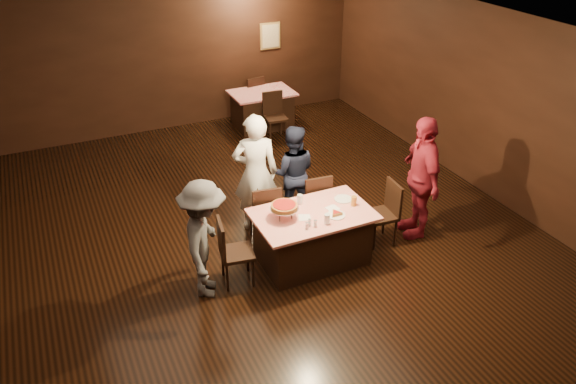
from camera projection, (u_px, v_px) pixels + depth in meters
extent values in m
plane|color=black|center=(268.00, 249.00, 8.13)|extent=(10.00, 10.00, 0.00)
cube|color=silver|center=(263.00, 42.00, 6.65)|extent=(8.00, 10.00, 0.04)
cube|color=black|center=(170.00, 57.00, 11.33)|extent=(8.00, 0.04, 3.00)
cube|color=black|center=(499.00, 109.00, 8.85)|extent=(0.04, 10.00, 3.00)
cube|color=tan|center=(270.00, 36.00, 12.01)|extent=(0.46, 0.03, 0.56)
cube|color=beige|center=(271.00, 36.00, 11.99)|extent=(0.38, 0.01, 0.48)
cube|color=red|center=(312.00, 237.00, 7.71)|extent=(1.60, 1.00, 0.77)
cube|color=#B60C1E|center=(262.00, 109.00, 11.86)|extent=(1.30, 0.90, 0.77)
cube|color=black|center=(264.00, 212.00, 8.11)|extent=(0.48, 0.48, 0.95)
cube|color=black|center=(314.00, 200.00, 8.40)|extent=(0.46, 0.46, 0.95)
cube|color=black|center=(237.00, 252.00, 7.26)|extent=(0.48, 0.48, 0.95)
cube|color=black|center=(381.00, 214.00, 8.06)|extent=(0.45, 0.45, 0.95)
cube|color=black|center=(276.00, 117.00, 11.26)|extent=(0.45, 0.45, 0.95)
cube|color=black|center=(252.00, 96.00, 12.29)|extent=(0.49, 0.49, 0.95)
imported|color=white|center=(256.00, 173.00, 8.20)|extent=(0.77, 0.62, 1.84)
imported|color=#161B31|center=(292.00, 172.00, 8.57)|extent=(0.91, 0.83, 1.52)
imported|color=#4C4C50|center=(204.00, 240.00, 6.92)|extent=(0.96, 1.19, 1.60)
imported|color=maroon|center=(421.00, 177.00, 8.07)|extent=(0.73, 1.17, 1.86)
cylinder|color=black|center=(281.00, 210.00, 7.45)|extent=(0.01, 0.01, 0.15)
cylinder|color=black|center=(280.00, 217.00, 7.30)|extent=(0.01, 0.01, 0.15)
cylinder|color=black|center=(292.00, 214.00, 7.36)|extent=(0.01, 0.01, 0.15)
cylinder|color=silver|center=(284.00, 208.00, 7.33)|extent=(0.38, 0.38, 0.01)
cylinder|color=#B27233|center=(284.00, 206.00, 7.32)|extent=(0.35, 0.35, 0.05)
cylinder|color=#A5140C|center=(284.00, 204.00, 7.30)|extent=(0.30, 0.30, 0.01)
cylinder|color=white|center=(336.00, 215.00, 7.46)|extent=(0.25, 0.25, 0.01)
cylinder|color=#B27233|center=(336.00, 213.00, 7.45)|extent=(0.18, 0.18, 0.04)
cylinder|color=#A5140C|center=(336.00, 212.00, 7.44)|extent=(0.14, 0.14, 0.01)
cylinder|color=white|center=(343.00, 199.00, 7.83)|extent=(0.25, 0.25, 0.01)
cylinder|color=silver|center=(327.00, 219.00, 7.26)|extent=(0.08, 0.08, 0.14)
cylinder|color=#BF7F26|center=(354.00, 201.00, 7.66)|extent=(0.08, 0.08, 0.14)
cylinder|color=silver|center=(300.00, 199.00, 7.70)|extent=(0.08, 0.08, 0.14)
cylinder|color=silver|center=(309.00, 223.00, 7.23)|extent=(0.04, 0.04, 0.08)
cylinder|color=silver|center=(309.00, 220.00, 7.21)|extent=(0.05, 0.05, 0.02)
cylinder|color=silver|center=(315.00, 224.00, 7.22)|extent=(0.04, 0.04, 0.08)
cylinder|color=silver|center=(315.00, 221.00, 7.19)|extent=(0.05, 0.05, 0.02)
cylinder|color=silver|center=(307.00, 226.00, 7.17)|extent=(0.04, 0.04, 0.08)
cylinder|color=silver|center=(307.00, 223.00, 7.15)|extent=(0.05, 0.05, 0.02)
cube|color=white|center=(333.00, 208.00, 7.62)|extent=(0.19, 0.19, 0.01)
cube|color=white|center=(305.00, 218.00, 7.42)|extent=(0.21, 0.21, 0.01)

